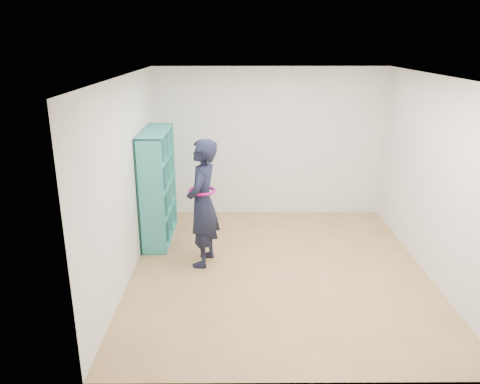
{
  "coord_description": "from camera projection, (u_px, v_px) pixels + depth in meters",
  "views": [
    {
      "loc": [
        -0.57,
        -5.81,
        3.03
      ],
      "look_at": [
        -0.53,
        0.3,
        1.03
      ],
      "focal_mm": 35.0,
      "sensor_mm": 36.0,
      "label": 1
    }
  ],
  "objects": [
    {
      "name": "person",
      "position": [
        203.0,
        203.0,
        6.38
      ],
      "size": [
        0.56,
        0.73,
        1.79
      ],
      "rotation": [
        0.0,
        0.0,
        -1.78
      ],
      "color": "black",
      "rests_on": "floor"
    },
    {
      "name": "wall_back",
      "position": [
        269.0,
        143.0,
        8.2
      ],
      "size": [
        4.0,
        0.02,
        2.6
      ],
      "primitive_type": "cube",
      "color": "silver",
      "rests_on": "floor"
    },
    {
      "name": "smartphone",
      "position": [
        195.0,
        193.0,
        6.44
      ],
      "size": [
        0.02,
        0.09,
        0.12
      ],
      "rotation": [
        0.27,
        0.0,
        -0.13
      ],
      "color": "silver",
      "rests_on": "person"
    },
    {
      "name": "wall_front",
      "position": [
        305.0,
        255.0,
        3.93
      ],
      "size": [
        4.0,
        0.02,
        2.6
      ],
      "primitive_type": "cube",
      "color": "silver",
      "rests_on": "floor"
    },
    {
      "name": "bookshelf",
      "position": [
        156.0,
        188.0,
        7.23
      ],
      "size": [
        0.38,
        1.3,
        1.74
      ],
      "color": "#2A8376",
      "rests_on": "floor"
    },
    {
      "name": "floor",
      "position": [
        278.0,
        269.0,
        6.47
      ],
      "size": [
        4.5,
        4.5,
        0.0
      ],
      "primitive_type": "plane",
      "color": "#987345",
      "rests_on": "ground"
    },
    {
      "name": "ceiling",
      "position": [
        284.0,
        76.0,
        5.66
      ],
      "size": [
        4.5,
        4.5,
        0.0
      ],
      "primitive_type": "plane",
      "color": "white",
      "rests_on": "wall_back"
    },
    {
      "name": "wall_left",
      "position": [
        127.0,
        179.0,
        6.05
      ],
      "size": [
        0.02,
        4.5,
        2.6
      ],
      "primitive_type": "cube",
      "color": "silver",
      "rests_on": "floor"
    },
    {
      "name": "wall_right",
      "position": [
        435.0,
        179.0,
        6.08
      ],
      "size": [
        0.02,
        4.5,
        2.6
      ],
      "primitive_type": "cube",
      "color": "silver",
      "rests_on": "floor"
    }
  ]
}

